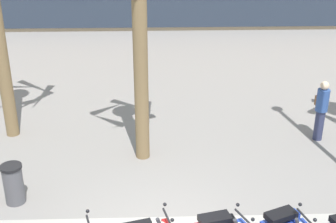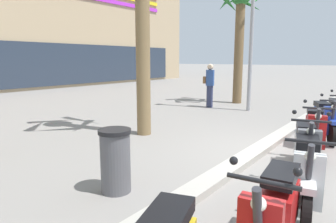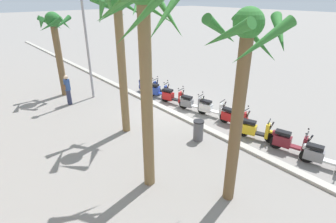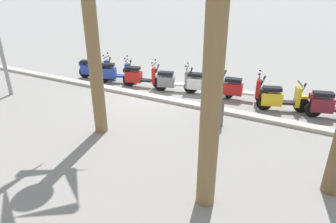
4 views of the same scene
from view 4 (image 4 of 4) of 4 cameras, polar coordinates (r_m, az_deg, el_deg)
The scene contains 11 objects.
ground_plane at distance 11.58m, azimuth -3.97°, elevation 3.61°, with size 200.00×200.00×0.00m, color gray.
curb_strip at distance 11.25m, azimuth -5.02°, elevation 3.28°, with size 60.00×0.36×0.12m, color #ADA89E.
scooter_maroon_last_in_row at distance 10.57m, azimuth 29.35°, elevation 1.14°, with size 1.73×0.73×1.17m.
scooter_yellow_tail_end at distance 10.47m, azimuth 21.06°, elevation 2.41°, with size 1.68×0.79×1.04m.
scooter_red_mid_front at distance 11.01m, azimuth 14.13°, elevation 4.32°, with size 1.80×0.59×1.17m.
scooter_white_gap_after_mid at distance 11.38m, azimuth 6.99°, elevation 5.53°, with size 1.82×0.73×1.04m.
scooter_grey_mid_rear at distance 11.60m, azimuth 0.95°, elevation 6.01°, with size 1.72×0.75×1.17m.
scooter_red_far_back at distance 12.17m, azimuth -5.53°, elevation 6.85°, with size 1.79×0.74×1.17m.
scooter_blue_mid_centre at distance 12.88m, azimuth -10.55°, elevation 7.53°, with size 1.65×0.88×1.17m.
scooter_blue_second_in_line at distance 13.70m, azimuth -14.25°, elevation 8.13°, with size 1.79×0.76×1.17m.
litter_bin at distance 8.91m, azimuth 9.53°, elevation 0.27°, with size 0.48×0.48×0.95m.
Camera 4 is at (-5.77, 9.21, 4.01)m, focal length 31.00 mm.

